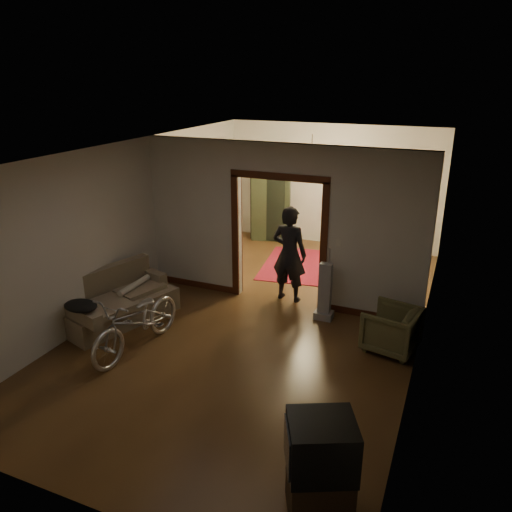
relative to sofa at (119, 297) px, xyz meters
The scene contains 24 objects.
floor 2.40m from the sofa, 25.27° to the left, with size 5.00×8.50×0.01m, color #3D2613.
ceiling 3.35m from the sofa, 25.27° to the left, with size 5.00×8.50×0.01m, color white.
wall_back 5.76m from the sofa, 67.89° to the left, with size 5.00×0.02×2.80m, color beige.
wall_left 1.45m from the sofa, 109.85° to the left, with size 0.02×8.50×2.80m, color beige.
wall_right 4.84m from the sofa, 12.27° to the left, with size 0.02×8.50×2.80m, color beige.
partition_wall 2.93m from the sofa, 39.46° to the left, with size 5.00×0.14×2.80m, color beige.
door_casing 2.85m from the sofa, 39.46° to the left, with size 1.74×0.20×2.32m, color #3D1B0E.
far_window 6.04m from the sofa, 61.48° to the left, with size 0.98×0.06×1.28m, color black.
chandelier 4.53m from the sofa, 58.67° to the left, with size 0.24×0.24×0.24m, color #FFE0A5.
light_switch 3.70m from the sofa, 27.85° to the left, with size 0.08×0.01×0.12m, color silver.
sofa is the anchor object (origin of this frame).
rolled_paper 0.33m from the sofa, 71.57° to the left, with size 0.10×0.10×0.78m, color beige.
jacket 0.95m from the sofa, 86.86° to the right, with size 0.52×0.39×0.15m, color black.
bicycle 1.07m from the sofa, 38.44° to the right, with size 0.62×1.79×0.94m, color silver.
armchair 4.33m from the sofa, 10.41° to the left, with size 0.72×0.74×0.67m, color brown.
tv_stand 4.78m from the sofa, 30.92° to the right, with size 0.57×0.51×0.51m, color black.
crt_tv 4.79m from the sofa, 30.92° to the right, with size 0.59×0.53×0.51m, color black.
vacuum 3.38m from the sofa, 24.01° to the left, with size 0.30×0.24×0.98m, color gray.
person 2.98m from the sofa, 39.12° to the left, with size 0.63×0.41×1.73m, color black.
oriental_rug 4.09m from the sofa, 60.57° to the left, with size 1.57×2.06×0.02m, color maroon.
locker 5.11m from the sofa, 81.92° to the left, with size 0.91×0.51×1.83m, color #2A331F.
globe 5.31m from the sofa, 81.92° to the left, with size 0.26×0.26×0.26m, color #1E5972.
desk 5.49m from the sofa, 55.78° to the left, with size 0.91×0.51×0.67m, color #321D10.
desk_chair 5.22m from the sofa, 58.09° to the left, with size 0.39×0.39×0.87m, color #321D10.
Camera 1 is at (2.80, -6.96, 3.87)m, focal length 35.00 mm.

